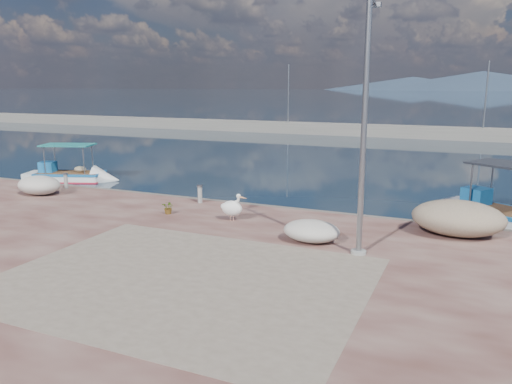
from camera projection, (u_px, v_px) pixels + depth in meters
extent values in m
plane|color=#162635|center=(207.00, 256.00, 15.62)|extent=(1400.00, 1400.00, 0.00)
cube|color=#4D2621|center=(63.00, 334.00, 10.19)|extent=(44.00, 22.00, 0.50)
cube|color=gray|center=(183.00, 279.00, 12.43)|extent=(9.00, 7.00, 0.01)
cube|color=gray|center=(397.00, 131.00, 51.30)|extent=(120.00, 2.20, 1.20)
cylinder|color=gray|center=(288.00, 97.00, 55.31)|extent=(0.16, 0.16, 7.00)
cylinder|color=gray|center=(486.00, 99.00, 47.44)|extent=(0.16, 0.16, 7.00)
cone|color=#28384C|center=(413.00, 83.00, 623.33)|extent=(220.00, 220.00, 16.00)
cone|color=#28384C|center=(483.00, 81.00, 591.21)|extent=(280.00, 280.00, 22.00)
cube|color=white|center=(71.00, 180.00, 27.88)|extent=(5.23, 3.26, 0.81)
cube|color=#1863A2|center=(70.00, 173.00, 27.80)|extent=(3.94, 2.82, 0.12)
cube|color=#B31629|center=(71.00, 180.00, 27.89)|extent=(3.93, 2.80, 0.10)
cube|color=#1863A2|center=(48.00, 167.00, 27.80)|extent=(0.99, 0.99, 0.60)
cube|color=#1B6B6C|center=(68.00, 145.00, 27.47)|extent=(3.10, 2.40, 0.07)
cube|color=white|center=(509.00, 224.00, 18.96)|extent=(5.83, 4.61, 0.93)
cube|color=#1863A2|center=(510.00, 213.00, 18.87)|extent=(4.50, 3.81, 0.14)
cube|color=#B31629|center=(509.00, 225.00, 18.97)|extent=(4.49, 3.80, 0.12)
cube|color=#1863A2|center=(476.00, 196.00, 19.94)|extent=(1.22, 1.22, 0.69)
cylinder|color=tan|center=(230.00, 217.00, 17.79)|extent=(0.03, 0.03, 0.26)
cylinder|color=tan|center=(234.00, 217.00, 17.73)|extent=(0.03, 0.03, 0.26)
ellipsoid|color=white|center=(232.00, 208.00, 17.69)|extent=(0.81, 0.55, 0.55)
cylinder|color=white|center=(238.00, 202.00, 17.52)|extent=(0.19, 0.12, 0.47)
sphere|color=white|center=(238.00, 196.00, 17.46)|extent=(0.15, 0.15, 0.15)
cone|color=#FBA061|center=(243.00, 198.00, 17.38)|extent=(0.38, 0.12, 0.11)
cylinder|color=gray|center=(364.00, 131.00, 13.55)|extent=(0.16, 0.16, 7.00)
cylinder|color=gray|center=(358.00, 252.00, 14.27)|extent=(0.44, 0.44, 0.10)
cube|color=gray|center=(375.00, 5.00, 13.43)|extent=(0.35, 0.18, 0.12)
cylinder|color=gray|center=(200.00, 194.00, 20.42)|extent=(0.18, 0.18, 0.71)
cylinder|color=gray|center=(200.00, 186.00, 20.35)|extent=(0.24, 0.24, 0.06)
cylinder|color=gray|center=(66.00, 181.00, 23.32)|extent=(0.18, 0.18, 0.69)
cylinder|color=gray|center=(65.00, 174.00, 23.25)|extent=(0.24, 0.24, 0.06)
imported|color=#33722D|center=(169.00, 207.00, 18.66)|extent=(0.46, 0.40, 0.50)
ellipsoid|color=silver|center=(39.00, 185.00, 22.00)|extent=(2.03, 1.48, 0.83)
ellipsoid|color=silver|center=(312.00, 231.00, 15.37)|extent=(1.77, 1.33, 0.66)
ellipsoid|color=tan|center=(458.00, 218.00, 15.96)|extent=(2.88, 2.06, 1.13)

